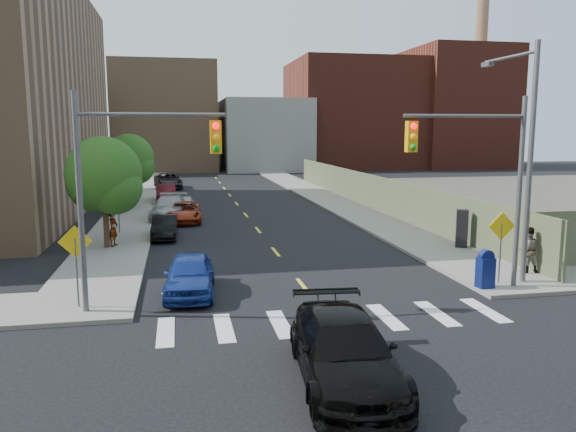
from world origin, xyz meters
name	(u,v)px	position (x,y,z in m)	size (l,w,h in m)	color
ground	(376,376)	(0.00, 0.00, 0.00)	(160.00, 160.00, 0.00)	black
sidewalk_nw	(143,192)	(-7.75, 41.50, 0.07)	(3.50, 73.00, 0.15)	gray
sidewalk_ne	(305,188)	(7.75, 41.50, 0.07)	(3.50, 73.00, 0.15)	gray
fence_north	(369,191)	(9.60, 28.00, 1.25)	(0.12, 44.00, 2.50)	#5F6245
gravel_lot	(566,198)	(28.00, 30.00, 0.03)	(36.00, 42.00, 0.06)	#595447
bg_bldg_west	(45,128)	(-22.00, 70.00, 6.00)	(14.00, 18.00, 12.00)	#592319
bg_bldg_midwest	(166,118)	(-6.00, 72.00, 7.50)	(14.00, 16.00, 15.00)	#8C6B4C
bg_bldg_center	(264,135)	(8.00, 70.00, 5.00)	(12.00, 16.00, 10.00)	gray
bg_bldg_east	(352,115)	(22.00, 72.00, 8.00)	(18.00, 18.00, 16.00)	#592319
bg_bldg_fareast	(454,109)	(38.00, 70.00, 9.00)	(14.00, 16.00, 18.00)	#592319
smokestack	(479,76)	(42.00, 70.00, 14.00)	(1.80, 1.80, 28.00)	#8C6B4C
signal_nw	(130,172)	(-5.98, 6.00, 4.53)	(4.59, 0.30, 7.00)	#59595E
signal_ne	(482,167)	(5.98, 6.00, 4.53)	(4.59, 0.30, 7.00)	#59595E
streetlight_ne	(525,146)	(8.20, 6.90, 5.22)	(0.25, 3.70, 9.00)	#59595E
warn_sign_nw	(76,251)	(-7.80, 6.50, 1.99)	(1.06, 0.06, 2.83)	#59595E
warn_sign_ne	(501,234)	(7.20, 6.50, 1.99)	(1.06, 0.06, 2.83)	#59595E
warn_sign_midwest	(118,200)	(-7.80, 20.00, 1.99)	(1.06, 0.06, 2.83)	#59595E
tree_west_near	(104,179)	(-8.00, 16.05, 3.48)	(3.66, 3.64, 5.52)	#332114
tree_west_far	(129,162)	(-8.00, 31.05, 3.48)	(3.66, 3.64, 5.52)	#332114
parked_car_blue	(190,274)	(-4.20, 7.73, 0.72)	(1.71, 4.24, 1.44)	navy
parked_car_black	(165,227)	(-5.28, 18.55, 0.62)	(1.31, 3.74, 1.23)	black
parked_car_red	(184,212)	(-4.20, 23.81, 0.64)	(2.12, 4.60, 1.28)	maroon
parked_car_silver	(170,208)	(-5.10, 24.93, 0.78)	(2.18, 5.37, 1.56)	#999CA0
parked_car_white	(183,205)	(-4.20, 26.80, 0.69)	(1.62, 4.02, 1.37)	#B5B5B5
parked_car_maroon	(166,193)	(-5.50, 34.10, 0.72)	(1.52, 4.36, 1.44)	#450D14
parked_car_grey	(168,181)	(-5.50, 44.71, 0.77)	(2.56, 5.56, 1.54)	black
black_sedan	(344,350)	(-0.84, -0.14, 0.78)	(2.18, 5.36, 1.56)	black
mailbox	(485,269)	(6.34, 6.00, 0.83)	(0.61, 0.49, 1.40)	navy
payphone	(462,228)	(8.98, 12.69, 1.07)	(0.55, 0.45, 1.85)	black
pedestrian_west	(113,229)	(-7.71, 16.23, 1.02)	(0.63, 0.42, 1.74)	gray
pedestrian_east	(527,250)	(9.15, 7.68, 1.07)	(0.90, 0.70, 1.85)	gray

